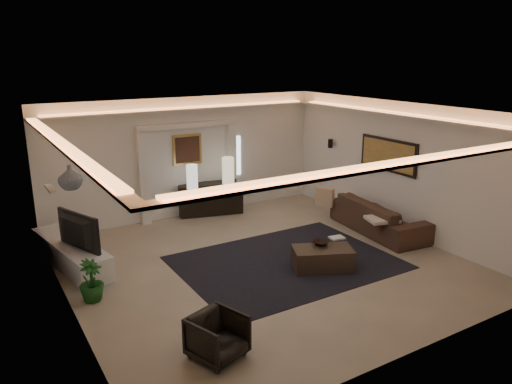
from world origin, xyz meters
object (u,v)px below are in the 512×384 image
armchair (217,337)px  console (210,198)px  coffee_table (323,259)px  sofa (379,216)px

armchair → console: bearing=45.7°
coffee_table → sofa: bearing=45.9°
console → armchair: 6.07m
console → sofa: 4.10m
console → armchair: bearing=-100.7°
console → sofa: console is taller
console → armchair: size_ratio=2.36×
sofa → coffee_table: bearing=117.8°
armchair → sofa: bearing=5.3°
console → sofa: (2.67, -3.10, -0.04)m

